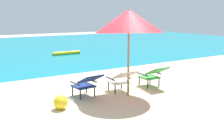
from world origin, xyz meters
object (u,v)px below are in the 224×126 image
object	(u,v)px
swim_buoy	(67,53)
beach_ball	(61,102)
lounge_chair_center	(121,79)
lounge_chair_right	(153,74)
beach_umbrella_center	(129,21)
lounge_chair_left	(87,83)

from	to	relation	value
swim_buoy	beach_ball	xyz separation A→B (m)	(-3.36, -7.95, 0.07)
lounge_chair_center	swim_buoy	bearing A→B (deg)	79.39
lounge_chair_right	beach_ball	world-z (taller)	lounge_chair_right
beach_umbrella_center	beach_ball	world-z (taller)	beach_umbrella_center
lounge_chair_left	beach_umbrella_center	distance (m)	1.95
swim_buoy	lounge_chair_left	world-z (taller)	lounge_chair_left
lounge_chair_left	lounge_chair_right	size ratio (longest dim) A/B	1.05
swim_buoy	beach_umbrella_center	size ratio (longest dim) A/B	0.67
lounge_chair_right	beach_umbrella_center	distance (m)	1.99
lounge_chair_center	lounge_chair_right	xyz separation A→B (m)	(1.11, -0.04, 0.00)
beach_umbrella_center	swim_buoy	bearing A→B (deg)	79.71
swim_buoy	lounge_chair_center	distance (m)	7.73
lounge_chair_left	lounge_chair_center	size ratio (longest dim) A/B	1.01
swim_buoy	lounge_chair_right	world-z (taller)	lounge_chair_right
lounge_chair_right	beach_umbrella_center	xyz separation A→B (m)	(-1.13, -0.32, 1.60)
swim_buoy	lounge_chair_right	bearing A→B (deg)	-92.31
lounge_chair_left	lounge_chair_center	world-z (taller)	same
lounge_chair_right	beach_ball	bearing A→B (deg)	-174.01
swim_buoy	lounge_chair_right	xyz separation A→B (m)	(-0.31, -7.63, 0.31)
swim_buoy	lounge_chair_left	bearing A→B (deg)	-108.11
lounge_chair_left	beach_ball	bearing A→B (deg)	-152.94
lounge_chair_left	beach_ball	xyz separation A→B (m)	(-0.91, -0.46, -0.24)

